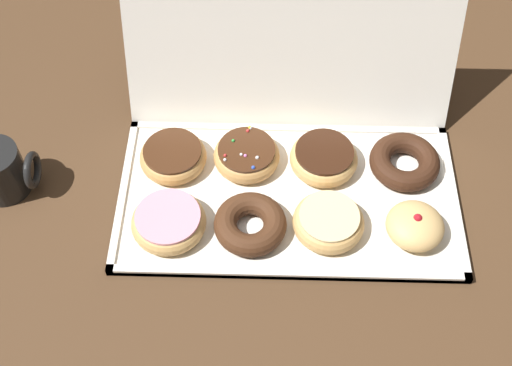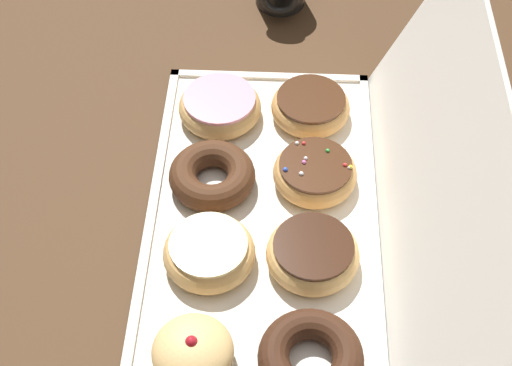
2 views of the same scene
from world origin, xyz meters
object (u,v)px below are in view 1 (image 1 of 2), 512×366
at_px(pink_frosted_donut_0, 169,222).
at_px(coffee_mug, 1,170).
at_px(glazed_ring_donut_2, 328,222).
at_px(chocolate_frosted_donut_4, 173,156).
at_px(jelly_filled_donut_3, 415,226).
at_px(sprinkle_donut_5, 247,155).
at_px(chocolate_cake_ring_donut_7, 405,162).
at_px(chocolate_frosted_donut_6, 324,158).
at_px(donut_box, 288,197).
at_px(chocolate_cake_ring_donut_1, 250,224).

height_order(pink_frosted_donut_0, coffee_mug, coffee_mug).
bearing_deg(glazed_ring_donut_2, coffee_mug, 172.04).
height_order(chocolate_frosted_donut_4, coffee_mug, coffee_mug).
bearing_deg(glazed_ring_donut_2, jelly_filled_donut_3, -2.82).
distance_m(glazed_ring_donut_2, sprinkle_donut_5, 0.18).
bearing_deg(glazed_ring_donut_2, sprinkle_donut_5, 135.78).
xyz_separation_m(sprinkle_donut_5, chocolate_cake_ring_donut_7, (0.26, -0.01, -0.00)).
relative_size(sprinkle_donut_5, chocolate_frosted_donut_6, 0.98).
bearing_deg(chocolate_cake_ring_donut_7, coffee_mug, -175.74).
bearing_deg(chocolate_cake_ring_donut_7, glazed_ring_donut_2, -136.99).
distance_m(donut_box, chocolate_cake_ring_donut_7, 0.20).
xyz_separation_m(chocolate_cake_ring_donut_7, coffee_mug, (-0.66, -0.05, 0.02)).
bearing_deg(pink_frosted_donut_0, glazed_ring_donut_2, 1.36).
xyz_separation_m(chocolate_cake_ring_donut_1, chocolate_frosted_donut_4, (-0.13, 0.13, 0.00)).
distance_m(chocolate_cake_ring_donut_1, chocolate_frosted_donut_6, 0.18).
distance_m(donut_box, chocolate_frosted_donut_4, 0.20).
bearing_deg(glazed_ring_donut_2, pink_frosted_donut_0, -178.64).
xyz_separation_m(donut_box, coffee_mug, (-0.46, 0.01, 0.04)).
relative_size(chocolate_frosted_donut_6, coffee_mug, 1.11).
distance_m(jelly_filled_donut_3, chocolate_frosted_donut_4, 0.41).
relative_size(donut_box, jelly_filled_donut_3, 6.11).
bearing_deg(chocolate_cake_ring_donut_7, pink_frosted_donut_0, -161.33).
distance_m(chocolate_cake_ring_donut_7, coffee_mug, 0.66).
bearing_deg(coffee_mug, chocolate_cake_ring_donut_7, 4.26).
distance_m(donut_box, glazed_ring_donut_2, 0.09).
bearing_deg(chocolate_frosted_donut_4, sprinkle_donut_5, 2.60).
distance_m(donut_box, chocolate_cake_ring_donut_1, 0.09).
relative_size(chocolate_frosted_donut_4, coffee_mug, 1.09).
relative_size(pink_frosted_donut_0, coffee_mug, 1.14).
height_order(pink_frosted_donut_0, chocolate_cake_ring_donut_7, pink_frosted_donut_0).
bearing_deg(jelly_filled_donut_3, chocolate_cake_ring_donut_7, 90.58).
xyz_separation_m(glazed_ring_donut_2, jelly_filled_donut_3, (0.13, -0.01, 0.00)).
bearing_deg(glazed_ring_donut_2, chocolate_cake_ring_donut_7, 43.01).
height_order(donut_box, chocolate_cake_ring_donut_7, chocolate_cake_ring_donut_7).
xyz_separation_m(glazed_ring_donut_2, chocolate_frosted_donut_4, (-0.25, 0.12, -0.00)).
relative_size(glazed_ring_donut_2, jelly_filled_donut_3, 1.24).
height_order(donut_box, chocolate_cake_ring_donut_1, chocolate_cake_ring_donut_1).
bearing_deg(coffee_mug, pink_frosted_donut_0, -15.99).
bearing_deg(chocolate_frosted_donut_4, pink_frosted_donut_0, -87.39).
bearing_deg(sprinkle_donut_5, chocolate_frosted_donut_6, -1.50).
relative_size(chocolate_cake_ring_donut_1, chocolate_frosted_donut_6, 1.00).
bearing_deg(pink_frosted_donut_0, jelly_filled_donut_3, -0.09).
bearing_deg(chocolate_frosted_donut_4, jelly_filled_donut_3, -18.47).
xyz_separation_m(chocolate_cake_ring_donut_1, chocolate_cake_ring_donut_7, (0.25, 0.13, -0.00)).
xyz_separation_m(chocolate_cake_ring_donut_1, sprinkle_donut_5, (-0.01, 0.13, 0.00)).
relative_size(donut_box, chocolate_cake_ring_donut_1, 4.84).
xyz_separation_m(chocolate_cake_ring_donut_1, coffee_mug, (-0.40, 0.08, 0.02)).
bearing_deg(pink_frosted_donut_0, chocolate_frosted_donut_6, 28.06).
relative_size(donut_box, chocolate_frosted_donut_4, 4.92).
relative_size(donut_box, sprinkle_donut_5, 4.97).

